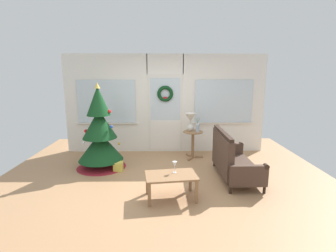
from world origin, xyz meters
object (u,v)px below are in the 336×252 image
at_px(christmas_tree, 100,136).
at_px(coffee_table, 171,178).
at_px(side_table, 193,139).
at_px(table_lamp, 191,120).
at_px(flower_vase, 197,127).
at_px(gift_box, 118,166).
at_px(settee_sofa, 231,160).
at_px(wine_glass, 175,165).

xyz_separation_m(christmas_tree, coffee_table, (1.52, -1.48, -0.37)).
relative_size(side_table, table_lamp, 1.53).
height_order(flower_vase, gift_box, flower_vase).
bearing_deg(gift_box, flower_vase, 23.68).
bearing_deg(coffee_table, christmas_tree, 135.70).
bearing_deg(side_table, gift_box, -153.45).
relative_size(table_lamp, coffee_table, 0.49).
relative_size(settee_sofa, coffee_table, 1.66).
distance_m(table_lamp, wine_glass, 2.14).
distance_m(flower_vase, wine_glass, 2.06).
bearing_deg(settee_sofa, wine_glass, -147.40).
height_order(christmas_tree, flower_vase, christmas_tree).
bearing_deg(flower_vase, side_table, 149.04).
bearing_deg(table_lamp, gift_box, -151.52).
bearing_deg(flower_vase, coffee_table, -108.75).
xyz_separation_m(side_table, table_lamp, (-0.06, 0.04, 0.48)).
relative_size(settee_sofa, table_lamp, 3.40).
distance_m(christmas_tree, gift_box, 0.78).
relative_size(side_table, coffee_table, 0.75).
relative_size(christmas_tree, table_lamp, 4.25).
bearing_deg(flower_vase, christmas_tree, -165.88).
xyz_separation_m(table_lamp, coffee_table, (-0.53, -2.14, -0.60)).
bearing_deg(coffee_table, wine_glass, 55.68).
xyz_separation_m(christmas_tree, settee_sofa, (2.74, -0.65, -0.34)).
relative_size(table_lamp, gift_box, 2.25).
xyz_separation_m(side_table, flower_vase, (0.10, -0.06, 0.31)).
distance_m(flower_vase, coffee_table, 2.20).
relative_size(coffee_table, gift_box, 4.61).
bearing_deg(gift_box, christmas_tree, 150.91).
bearing_deg(wine_glass, christmas_tree, 138.70).
xyz_separation_m(flower_vase, wine_glass, (-0.63, -1.95, -0.23)).
distance_m(christmas_tree, wine_glass, 2.11).
bearing_deg(wine_glass, coffee_table, -124.32).
bearing_deg(coffee_table, table_lamp, 76.03).
distance_m(christmas_tree, settee_sofa, 2.84).
relative_size(table_lamp, flower_vase, 1.26).
bearing_deg(side_table, table_lamp, 146.31).
relative_size(settee_sofa, flower_vase, 4.27).
xyz_separation_m(table_lamp, gift_box, (-1.64, -0.89, -0.86)).
bearing_deg(settee_sofa, gift_box, 169.81).
distance_m(side_table, gift_box, 1.93).
height_order(christmas_tree, gift_box, christmas_tree).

